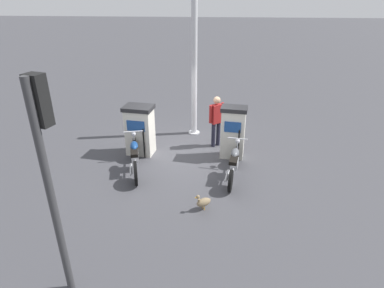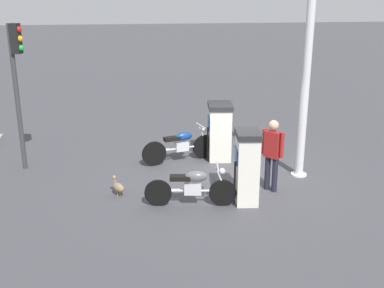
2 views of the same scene
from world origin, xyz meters
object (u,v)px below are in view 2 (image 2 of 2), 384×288
Objects in this scene: fuel_pump_far at (247,167)px; motorcycle_near_pump at (181,145)px; roadside_traffic_light at (17,72)px; attendant_person at (272,151)px; wandering_duck at (118,187)px; motorcycle_far_pump at (192,187)px; canopy_support_pole at (305,88)px; fuel_pump_near at (220,131)px.

fuel_pump_far reaches higher than motorcycle_near_pump.
attendant_person is at bearing 158.31° from roadside_traffic_light.
wandering_duck is (3.51, -0.21, -0.76)m from attendant_person.
canopy_support_pole reaches higher than motorcycle_far_pump.
motorcycle_near_pump is at bearing -68.53° from fuel_pump_far.
attendant_person is at bearing 129.03° from motorcycle_near_pump.
attendant_person is at bearing 176.56° from wandering_duck.
attendant_person reaches higher than wandering_duck.
canopy_support_pole reaches higher than attendant_person.
wandering_duck is at bearing 50.29° from motorcycle_near_pump.
roadside_traffic_light is at bearing -42.02° from wandering_duck.
attendant_person is 6.50m from roadside_traffic_light.
wandering_duck is (2.78, -0.73, -0.61)m from fuel_pump_far.
roadside_traffic_light is 0.80× the size of canopy_support_pole.
motorcycle_near_pump is at bearing -129.71° from wandering_duck.
fuel_pump_near is 1.14m from motorcycle_near_pump.
fuel_pump_far is 0.35× the size of canopy_support_pole.
canopy_support_pole is (-6.87, 1.53, -0.31)m from roadside_traffic_light.
fuel_pump_far is (0.00, 2.85, 0.03)m from fuel_pump_near.
motorcycle_near_pump is (1.09, 0.09, -0.33)m from fuel_pump_near.
roadside_traffic_light is at bearing -21.69° from attendant_person.
canopy_support_pole reaches higher than roadside_traffic_light.
attendant_person is (-1.82, 2.25, 0.51)m from motorcycle_near_pump.
roadside_traffic_light is (5.13, -2.85, 1.71)m from fuel_pump_far.
wandering_duck is (2.78, 2.12, -0.58)m from fuel_pump_near.
roadside_traffic_light is (2.36, -2.12, 2.32)m from wandering_duck.
motorcycle_near_pump is (1.09, -2.77, -0.36)m from fuel_pump_far.
fuel_pump_near is 0.42× the size of roadside_traffic_light.
fuel_pump_near is at bearing -72.56° from attendant_person.
wandering_duck is at bearing -14.72° from fuel_pump_far.
fuel_pump_near is 0.96× the size of fuel_pump_far.
fuel_pump_near is 3.46× the size of wandering_duck.
motorcycle_far_pump is at bearing 1.01° from fuel_pump_far.
fuel_pump_near is 0.92× the size of attendant_person.
attendant_person is 1.79m from canopy_support_pole.
attendant_person is (-0.73, -0.52, 0.15)m from fuel_pump_far.
motorcycle_far_pump is 0.43× the size of canopy_support_pole.
motorcycle_near_pump is at bearing -92.45° from motorcycle_far_pump.
fuel_pump_near is 0.75× the size of motorcycle_near_pump.
fuel_pump_near is at bearing -41.49° from canopy_support_pole.
motorcycle_far_pump is at bearing 15.56° from attendant_person.
attendant_person is (-1.94, -0.54, 0.53)m from motorcycle_far_pump.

